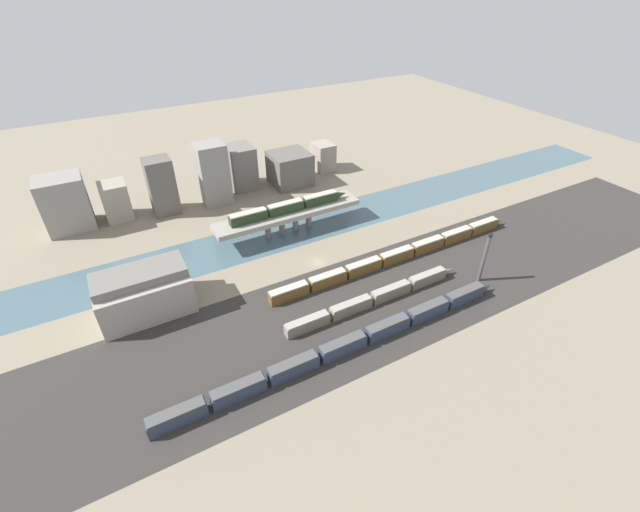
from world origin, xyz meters
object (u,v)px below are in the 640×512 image
(train_yard_far, at_px, (400,255))
(warehouse_building, at_px, (144,292))
(train_yard_mid, at_px, (376,298))
(signal_tower, at_px, (484,258))
(train_on_bridge, at_px, (290,206))
(train_yard_near, at_px, (348,345))

(train_yard_far, bearing_deg, warehouse_building, 169.26)
(train_yard_far, height_order, warehouse_building, warehouse_building)
(train_yard_mid, distance_m, signal_tower, 34.66)
(train_on_bridge, distance_m, train_yard_near, 60.11)
(train_yard_mid, relative_size, train_yard_far, 0.62)
(train_on_bridge, xyz_separation_m, train_yard_near, (-12.49, -58.27, -7.85))
(train_yard_near, height_order, signal_tower, signal_tower)
(train_yard_near, distance_m, signal_tower, 50.53)
(train_on_bridge, bearing_deg, train_yard_mid, -85.05)
(train_yard_mid, xyz_separation_m, signal_tower, (33.40, -6.75, 6.37))
(train_on_bridge, relative_size, signal_tower, 2.67)
(train_yard_near, xyz_separation_m, train_yard_far, (35.62, 25.19, -0.13))
(train_yard_far, xyz_separation_m, signal_tower, (14.31, -20.38, 6.22))
(train_on_bridge, relative_size, train_yard_mid, 0.78)
(train_yard_far, bearing_deg, train_on_bridge, 124.96)
(train_yard_near, bearing_deg, train_on_bridge, 77.90)
(train_yard_mid, relative_size, signal_tower, 3.44)
(train_yard_far, height_order, signal_tower, signal_tower)
(train_yard_near, relative_size, signal_tower, 5.86)
(warehouse_building, bearing_deg, train_yard_far, -10.74)
(train_yard_near, height_order, train_yard_far, train_yard_near)
(train_yard_near, bearing_deg, train_yard_far, 35.27)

